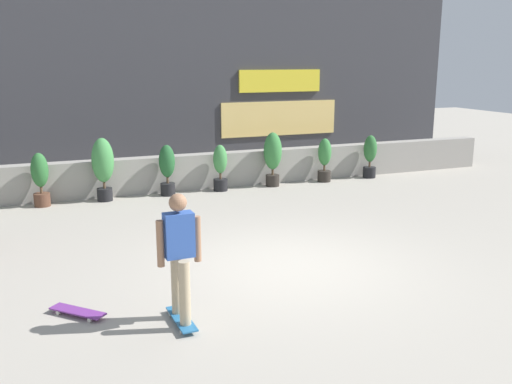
{
  "coord_description": "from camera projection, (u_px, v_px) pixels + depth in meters",
  "views": [
    {
      "loc": [
        -3.71,
        -7.85,
        3.27
      ],
      "look_at": [
        0.0,
        1.5,
        0.9
      ],
      "focal_mm": 39.63,
      "sensor_mm": 36.0,
      "label": 1
    }
  ],
  "objects": [
    {
      "name": "potted_plant_1",
      "position": [
        40.0,
        178.0,
        12.74
      ],
      "size": [
        0.38,
        0.38,
        1.23
      ],
      "color": "brown",
      "rests_on": "ground"
    },
    {
      "name": "potted_plant_2",
      "position": [
        103.0,
        165.0,
        13.2
      ],
      "size": [
        0.51,
        0.51,
        1.5
      ],
      "color": "black",
      "rests_on": "ground"
    },
    {
      "name": "potted_plant_7",
      "position": [
        370.0,
        155.0,
        15.88
      ],
      "size": [
        0.37,
        0.37,
        1.2
      ],
      "color": "black",
      "rests_on": "ground"
    },
    {
      "name": "skater_mid_plaza",
      "position": [
        179.0,
        253.0,
        6.95
      ],
      "size": [
        0.56,
        0.81,
        1.7
      ],
      "color": "#266699",
      "rests_on": "ground"
    },
    {
      "name": "building_backdrop",
      "position": [
        155.0,
        60.0,
        17.49
      ],
      "size": [
        20.0,
        2.08,
        6.5
      ],
      "color": "#38383D",
      "rests_on": "ground"
    },
    {
      "name": "potted_plant_5",
      "position": [
        273.0,
        155.0,
        14.76
      ],
      "size": [
        0.48,
        0.48,
        1.42
      ],
      "color": "#2D2823",
      "rests_on": "ground"
    },
    {
      "name": "ground_plane",
      "position": [
        290.0,
        265.0,
        9.18
      ],
      "size": [
        48.0,
        48.0,
        0.0
      ],
      "primitive_type": "plane",
      "color": "#A8A093"
    },
    {
      "name": "skateboard_near_camera",
      "position": [
        78.0,
        311.0,
        7.36
      ],
      "size": [
        0.7,
        0.71,
        0.08
      ],
      "color": "#72338C",
      "rests_on": "ground"
    },
    {
      "name": "potted_plant_3",
      "position": [
        167.0,
        168.0,
        13.79
      ],
      "size": [
        0.39,
        0.39,
        1.25
      ],
      "color": "black",
      "rests_on": "ground"
    },
    {
      "name": "planter_wall",
      "position": [
        191.0,
        172.0,
        14.51
      ],
      "size": [
        18.0,
        0.4,
        0.9
      ],
      "primitive_type": "cube",
      "color": "gray",
      "rests_on": "ground"
    },
    {
      "name": "potted_plant_4",
      "position": [
        220.0,
        167.0,
        14.29
      ],
      "size": [
        0.36,
        0.36,
        1.18
      ],
      "color": "black",
      "rests_on": "ground"
    },
    {
      "name": "potted_plant_6",
      "position": [
        325.0,
        159.0,
        15.36
      ],
      "size": [
        0.36,
        0.36,
        1.19
      ],
      "color": "#2D2823",
      "rests_on": "ground"
    }
  ]
}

